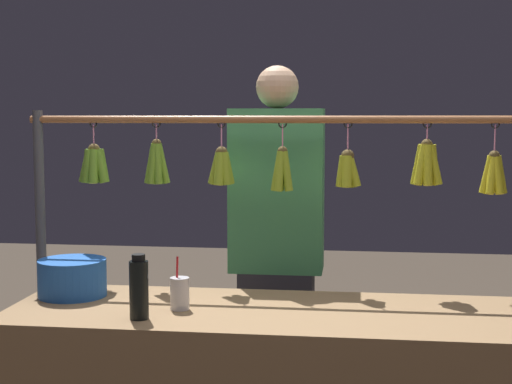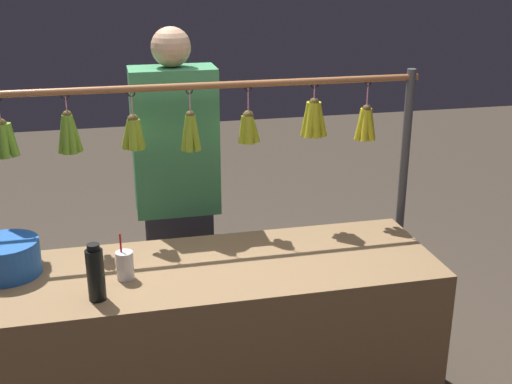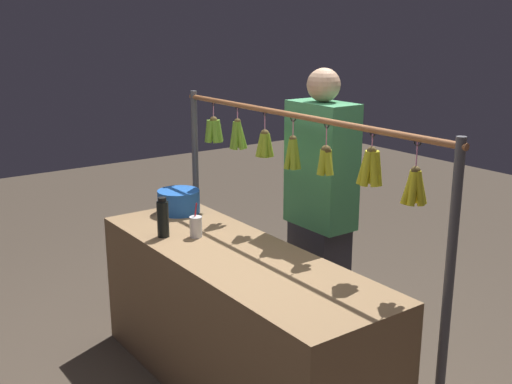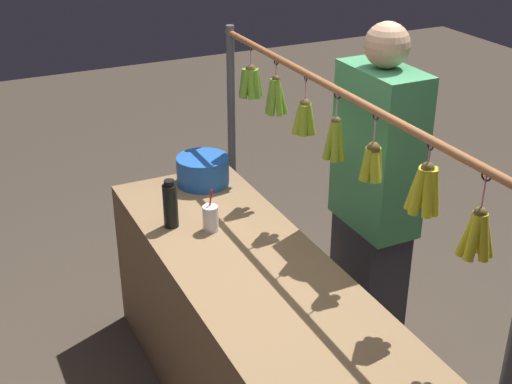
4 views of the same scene
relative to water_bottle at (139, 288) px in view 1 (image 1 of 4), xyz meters
The scene contains 5 objects.
display_rack 0.78m from the water_bottle, 128.37° to the right, with size 2.23×0.13×1.59m.
water_bottle is the anchor object (origin of this frame).
blue_bucket 0.48m from the water_bottle, 39.80° to the right, with size 0.28×0.28×0.15m, color blue.
drink_cup 0.20m from the water_bottle, 127.00° to the right, with size 0.07×0.07×0.20m.
vendor_person 0.94m from the water_bottle, 116.00° to the right, with size 0.43×0.23×1.79m.
Camera 1 is at (-0.30, 2.80, 1.56)m, focal length 53.28 mm.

